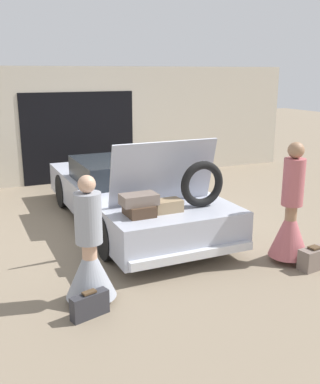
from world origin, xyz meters
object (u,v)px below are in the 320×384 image
(car, at_px, (130,194))
(person_right, at_px, (290,220))
(suitcase_beside_left_person, at_px, (90,305))
(suitcase_beside_right_person, at_px, (313,259))
(person_left, at_px, (90,259))

(car, height_order, person_right, person_right)
(suitcase_beside_left_person, bearing_deg, car, 61.26)
(suitcase_beside_left_person, bearing_deg, suitcase_beside_right_person, -0.83)
(person_left, xyz_separation_m, suitcase_beside_left_person, (-0.11, -0.33, -0.41))
(car, height_order, suitcase_beside_right_person, car)
(car, relative_size, suitcase_beside_right_person, 10.64)
(person_right, relative_size, suitcase_beside_right_person, 3.84)
(person_left, distance_m, person_right, 2.95)
(person_left, height_order, person_right, person_right)
(person_right, distance_m, suitcase_beside_right_person, 0.62)
(person_left, height_order, suitcase_beside_left_person, person_left)
(person_left, distance_m, suitcase_beside_left_person, 0.54)
(suitcase_beside_right_person, bearing_deg, car, 118.75)
(car, bearing_deg, suitcase_beside_right_person, -61.25)
(car, xyz_separation_m, suitcase_beside_right_person, (1.61, -2.94, -0.39))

